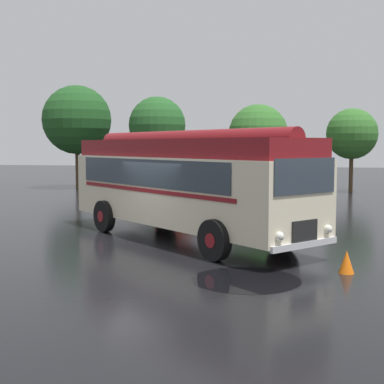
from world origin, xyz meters
name	(u,v)px	position (x,y,z in m)	size (l,w,h in m)	color
ground_plane	(152,243)	(0.00, 0.00, 0.00)	(120.00, 120.00, 0.00)	black
vintage_bus	(184,181)	(0.85, 0.81, 1.89)	(9.15, 8.54, 3.49)	beige
car_near_left	(181,187)	(-1.45, 11.34, 0.85)	(1.98, 4.21, 1.66)	maroon
car_mid_left	(238,188)	(1.56, 11.41, 0.85)	(2.12, 4.28, 1.66)	#B7BABF
car_mid_right	(288,188)	(4.05, 11.48, 0.85)	(2.18, 4.31, 1.66)	silver
tree_far_left	(77,121)	(-10.51, 19.43, 4.71)	(4.78, 4.78, 7.18)	#4C3823
tree_left_of_centre	(159,124)	(-4.32, 18.14, 4.40)	(3.70, 3.70, 6.18)	#4C3823
tree_centre	(257,134)	(2.05, 18.43, 3.75)	(3.77, 3.77, 5.62)	#4C3823
tree_right_of_centre	(354,133)	(8.10, 19.75, 3.79)	(3.25, 3.25, 5.38)	#4C3823
traffic_cone	(347,262)	(5.56, -2.98, 0.28)	(0.36, 0.36, 0.55)	orange
puddle_patch	(246,280)	(3.28, -4.04, 0.00)	(2.47, 2.47, 0.01)	black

